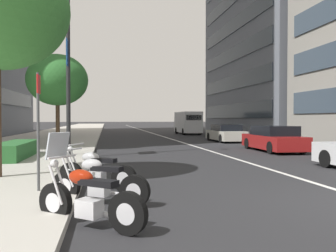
% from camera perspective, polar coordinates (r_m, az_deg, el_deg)
% --- Properties ---
extents(sidewalk_right_plaza, '(160.00, 8.07, 0.15)m').
position_cam_1_polar(sidewalk_right_plaza, '(36.13, -17.58, -1.45)').
color(sidewalk_right_plaza, '#B2ADA3').
rests_on(sidewalk_right_plaza, ground).
extents(lane_centre_stripe, '(110.00, 0.16, 0.01)m').
position_cam_1_polar(lane_centre_stripe, '(41.18, -2.64, -1.18)').
color(lane_centre_stripe, silver).
rests_on(lane_centre_stripe, ground).
extents(motorcycle_mid_row, '(1.39, 1.71, 1.48)m').
position_cam_1_polar(motorcycle_mid_row, '(5.65, -13.18, -11.71)').
color(motorcycle_mid_row, black).
rests_on(motorcycle_mid_row, ground).
extents(motorcycle_by_sign_pole, '(1.22, 1.95, 1.09)m').
position_cam_1_polar(motorcycle_by_sign_pole, '(7.15, -11.48, -9.21)').
color(motorcycle_by_sign_pole, black).
rests_on(motorcycle_by_sign_pole, ground).
extents(motorcycle_second_in_row, '(1.14, 1.87, 1.09)m').
position_cam_1_polar(motorcycle_second_in_row, '(8.54, -11.83, -7.51)').
color(motorcycle_second_in_row, black).
rests_on(motorcycle_second_in_row, ground).
extents(car_lead_in_lane, '(4.64, 1.96, 1.34)m').
position_cam_1_polar(car_lead_in_lane, '(19.01, 17.03, -2.06)').
color(car_lead_in_lane, maroon).
rests_on(car_lead_in_lane, ground).
extents(car_approaching_light, '(4.50, 1.87, 1.29)m').
position_cam_1_polar(car_approaching_light, '(26.14, 9.50, -1.21)').
color(car_approaching_light, beige).
rests_on(car_approaching_light, ground).
extents(delivery_van_ahead, '(5.38, 2.05, 2.48)m').
position_cam_1_polar(delivery_van_ahead, '(38.52, 3.30, 0.62)').
color(delivery_van_ahead, silver).
rests_on(delivery_van_ahead, ground).
extents(parking_sign_by_curb, '(0.32, 0.06, 2.54)m').
position_cam_1_polar(parking_sign_by_curb, '(7.90, -20.67, 0.96)').
color(parking_sign_by_curb, '#47494C').
rests_on(parking_sign_by_curb, sidewalk_right_plaza).
extents(street_lamp_with_banners, '(1.26, 2.24, 7.80)m').
position_cam_1_polar(street_lamp_with_banners, '(15.80, -15.03, 12.59)').
color(street_lamp_with_banners, '#232326').
rests_on(street_lamp_with_banners, sidewalk_right_plaza).
extents(clipped_hedge_bed, '(4.25, 1.10, 0.61)m').
position_cam_1_polar(clipped_hedge_bed, '(15.19, -23.94, -3.61)').
color(clipped_hedge_bed, '#28602D').
rests_on(clipped_hedge_bed, sidewalk_right_plaza).
extents(street_tree_near_plaza_corner, '(3.31, 3.31, 5.10)m').
position_cam_1_polar(street_tree_near_plaza_corner, '(20.07, -17.81, 7.23)').
color(street_tree_near_plaza_corner, '#473323').
rests_on(street_tree_near_plaza_corner, sidewalk_right_plaza).
extents(street_tree_far_plaza, '(3.58, 3.58, 6.05)m').
position_cam_1_polar(street_tree_far_plaza, '(28.08, -17.76, 7.19)').
color(street_tree_far_plaza, '#473323').
rests_on(street_tree_far_plaza, sidewalk_right_plaza).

